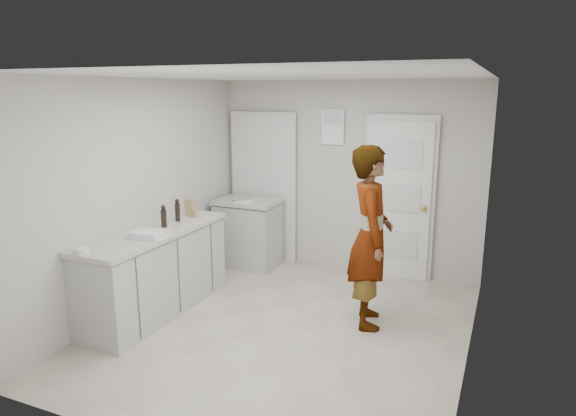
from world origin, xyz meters
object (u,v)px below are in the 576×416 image
at_px(cake_mix_box, 190,208).
at_px(oil_cruet_b, 177,211).
at_px(oil_cruet_a, 164,217).
at_px(baking_dish, 147,234).
at_px(spice_jar, 196,214).
at_px(person, 370,237).
at_px(egg_bowl, 82,251).

height_order(cake_mix_box, oil_cruet_b, oil_cruet_b).
distance_m(oil_cruet_a, baking_dish, 0.41).
distance_m(spice_jar, baking_dish, 0.89).
height_order(oil_cruet_a, oil_cruet_b, oil_cruet_b).
bearing_deg(spice_jar, oil_cruet_a, -99.02).
bearing_deg(cake_mix_box, baking_dish, -76.16).
xyz_separation_m(spice_jar, baking_dish, (0.01, -0.89, -0.02)).
xyz_separation_m(cake_mix_box, oil_cruet_b, (0.02, -0.28, 0.03)).
bearing_deg(baking_dish, spice_jar, 90.51).
height_order(person, oil_cruet_a, person).
distance_m(oil_cruet_a, oil_cruet_b, 0.27).
height_order(oil_cruet_b, baking_dish, oil_cruet_b).
relative_size(person, oil_cruet_a, 7.57).
xyz_separation_m(person, cake_mix_box, (-2.18, 0.04, 0.09)).
relative_size(person, cake_mix_box, 9.58).
distance_m(person, baking_dish, 2.24).
xyz_separation_m(oil_cruet_a, oil_cruet_b, (-0.01, 0.27, 0.01)).
distance_m(person, spice_jar, 2.07).
bearing_deg(oil_cruet_b, cake_mix_box, 94.53).
xyz_separation_m(spice_jar, egg_bowl, (-0.20, -1.55, -0.02)).
relative_size(cake_mix_box, oil_cruet_b, 0.75).
bearing_deg(baking_dish, oil_cruet_a, 102.59).
distance_m(spice_jar, egg_bowl, 1.56).
distance_m(cake_mix_box, baking_dish, 0.95).
distance_m(cake_mix_box, oil_cruet_a, 0.55).
bearing_deg(person, oil_cruet_a, 84.08).
distance_m(spice_jar, oil_cruet_b, 0.26).
bearing_deg(baking_dish, cake_mix_box, 97.37).
height_order(spice_jar, baking_dish, spice_jar).
bearing_deg(cake_mix_box, egg_bowl, -86.58).
bearing_deg(cake_mix_box, spice_jar, -17.55).
bearing_deg(oil_cruet_a, person, 13.21).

